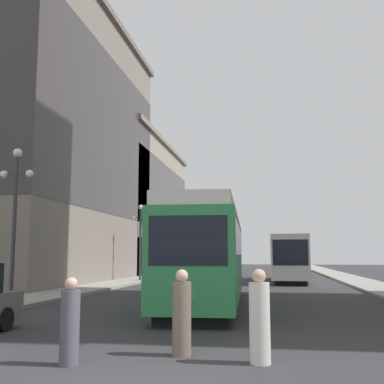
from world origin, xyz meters
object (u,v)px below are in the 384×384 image
at_px(pedestrian_crossing_near, 70,324).
at_px(lamp_post_left_far, 140,231).
at_px(lamp_post_left_near, 15,202).
at_px(parked_car_left_mid, 172,270).
at_px(transit_bus, 290,256).
at_px(pedestrian_on_sidewalk, 182,315).
at_px(pedestrian_crossing_far, 260,319).
at_px(streetcar, 207,254).

distance_m(pedestrian_crossing_near, lamp_post_left_far, 27.86).
height_order(pedestrian_crossing_near, lamp_post_left_near, lamp_post_left_near).
bearing_deg(pedestrian_crossing_near, parked_car_left_mid, -166.44).
bearing_deg(transit_bus, lamp_post_left_far, -165.68).
bearing_deg(pedestrian_on_sidewalk, pedestrian_crossing_near, 121.46).
xyz_separation_m(parked_car_left_mid, pedestrian_on_sidewalk, (6.22, -28.50, -0.03)).
xyz_separation_m(transit_bus, lamp_post_left_near, (-11.31, -20.91, 2.18)).
xyz_separation_m(parked_car_left_mid, pedestrian_crossing_near, (4.30, -29.68, -0.09)).
bearing_deg(lamp_post_left_far, transit_bus, 12.82).
bearing_deg(pedestrian_crossing_far, lamp_post_left_far, -21.44).
relative_size(streetcar, lamp_post_left_near, 2.14).
bearing_deg(transit_bus, pedestrian_crossing_far, -91.65).
bearing_deg(streetcar, parked_car_left_mid, 103.33).
bearing_deg(lamp_post_left_near, pedestrian_crossing_far, -39.21).
height_order(pedestrian_crossing_near, pedestrian_on_sidewalk, pedestrian_on_sidewalk).
bearing_deg(lamp_post_left_far, streetcar, -65.50).
distance_m(transit_bus, lamp_post_left_near, 23.87).
xyz_separation_m(pedestrian_crossing_near, lamp_post_left_far, (-6.20, 26.98, 3.15)).
relative_size(pedestrian_crossing_near, pedestrian_crossing_far, 0.91).
height_order(pedestrian_crossing_far, lamp_post_left_near, lamp_post_left_near).
relative_size(parked_car_left_mid, pedestrian_crossing_far, 2.51).
bearing_deg(parked_car_left_mid, pedestrian_on_sidewalk, -76.90).
xyz_separation_m(streetcar, pedestrian_crossing_near, (-1.16, -10.82, -1.35)).
bearing_deg(pedestrian_on_sidewalk, lamp_post_left_near, 47.14).
relative_size(pedestrian_crossing_near, lamp_post_left_near, 0.26).
relative_size(pedestrian_crossing_far, lamp_post_left_near, 0.29).
relative_size(pedestrian_crossing_far, lamp_post_left_far, 0.31).
distance_m(pedestrian_crossing_far, pedestrian_on_sidewalk, 1.67).
bearing_deg(transit_bus, streetcar, -100.40).
relative_size(transit_bus, lamp_post_left_far, 2.08).
distance_m(streetcar, pedestrian_on_sidewalk, 9.75).
distance_m(pedestrian_crossing_far, lamp_post_left_far, 28.18).
relative_size(parked_car_left_mid, lamp_post_left_near, 0.73).
bearing_deg(lamp_post_left_far, pedestrian_on_sidewalk, -72.53).
distance_m(pedestrian_crossing_near, pedestrian_crossing_far, 3.59).
xyz_separation_m(transit_bus, pedestrian_on_sidewalk, (-3.19, -28.36, -1.14)).
relative_size(streetcar, pedestrian_on_sidewalk, 7.52).
bearing_deg(pedestrian_crossing_far, pedestrian_on_sidewalk, 31.57).
bearing_deg(transit_bus, lamp_post_left_near, -116.90).
distance_m(parked_car_left_mid, lamp_post_left_far, 4.51).
relative_size(parked_car_left_mid, pedestrian_on_sidewalk, 2.56).
bearing_deg(lamp_post_left_near, streetcar, 16.52).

